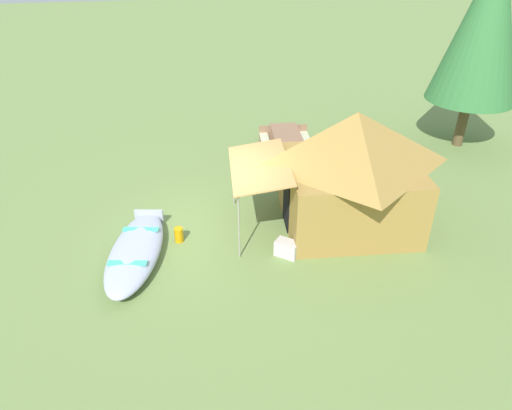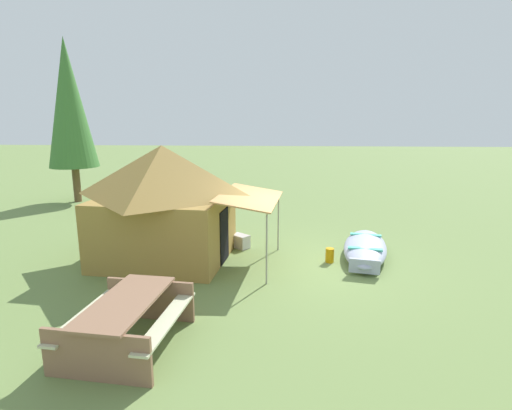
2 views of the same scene
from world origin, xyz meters
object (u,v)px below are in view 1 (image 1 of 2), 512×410
at_px(beached_rowboat, 136,251).
at_px(fuel_can, 179,235).
at_px(cooler_box, 287,248).
at_px(pine_tree_back_right, 486,23).
at_px(picnic_table, 287,143).
at_px(canvas_cabin_tent, 351,169).

relative_size(beached_rowboat, fuel_can, 9.09).
distance_m(cooler_box, fuel_can, 2.46).
bearing_deg(pine_tree_back_right, fuel_can, -68.14).
height_order(picnic_table, fuel_can, picnic_table).
bearing_deg(canvas_cabin_tent, beached_rowboat, -84.13).
bearing_deg(beached_rowboat, fuel_can, 117.91).
bearing_deg(picnic_table, cooler_box, -14.31).
distance_m(picnic_table, cooler_box, 4.97).
xyz_separation_m(picnic_table, pine_tree_back_right, (0.15, 5.69, 3.26)).
xyz_separation_m(cooler_box, fuel_can, (-0.97, -2.26, -0.00)).
distance_m(beached_rowboat, picnic_table, 6.19).
height_order(fuel_can, pine_tree_back_right, pine_tree_back_right).
bearing_deg(picnic_table, fuel_can, -42.29).
distance_m(picnic_table, fuel_can, 5.18).
bearing_deg(beached_rowboat, pine_tree_back_right, 112.45).
height_order(beached_rowboat, pine_tree_back_right, pine_tree_back_right).
bearing_deg(fuel_can, pine_tree_back_right, 111.86).
relative_size(canvas_cabin_tent, pine_tree_back_right, 0.75).
xyz_separation_m(beached_rowboat, picnic_table, (-4.32, 4.42, 0.26)).
xyz_separation_m(fuel_can, pine_tree_back_right, (-3.68, 9.18, 3.57)).
distance_m(canvas_cabin_tent, picnic_table, 3.97).
bearing_deg(pine_tree_back_right, cooler_box, -56.06).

